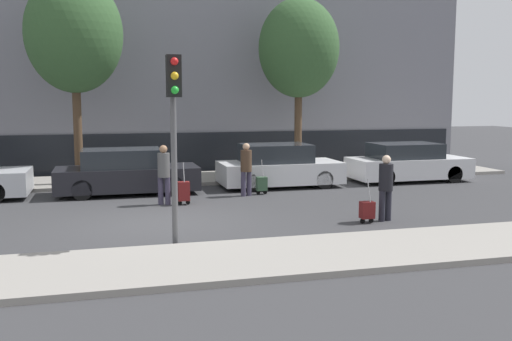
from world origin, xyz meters
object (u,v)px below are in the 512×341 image
object	(u,v)px
pedestrian_center	(246,166)
trolley_right	(367,210)
trolley_left	(184,191)
trolley_center	(262,184)
pedestrian_left	(164,171)
bare_tree_down_street	(74,35)
parked_car_1	(126,173)
pedestrian_right	(386,184)
parked_car_2	(278,167)
parked_car_3	(407,163)
bare_tree_near_crossing	(299,49)
traffic_light	(174,112)

from	to	relation	value
pedestrian_center	trolley_right	distance (m)	4.87
trolley_left	trolley_center	bearing A→B (deg)	23.69
pedestrian_left	bare_tree_down_street	world-z (taller)	bare_tree_down_street
trolley_left	trolley_right	bearing A→B (deg)	-41.99
parked_car_1	bare_tree_down_street	world-z (taller)	bare_tree_down_street
pedestrian_right	pedestrian_left	bearing A→B (deg)	131.25
pedestrian_right	bare_tree_down_street	size ratio (longest dim) A/B	0.23
trolley_right	bare_tree_down_street	size ratio (longest dim) A/B	0.15
pedestrian_center	trolley_right	world-z (taller)	pedestrian_center
parked_car_1	trolley_right	size ratio (longest dim) A/B	4.08
parked_car_2	parked_car_3	bearing A→B (deg)	0.46
pedestrian_center	pedestrian_right	xyz separation A→B (m)	(2.37, -4.34, -0.01)
parked_car_1	pedestrian_right	world-z (taller)	pedestrian_right
pedestrian_left	trolley_center	xyz separation A→B (m)	(3.09, 0.95, -0.62)
pedestrian_center	bare_tree_down_street	xyz separation A→B (m)	(-4.97, 3.26, 4.11)
trolley_left	pedestrian_right	bearing A→B (deg)	-37.32
parked_car_3	bare_tree_down_street	distance (m)	12.26
parked_car_3	pedestrian_left	size ratio (longest dim) A/B	2.54
trolley_left	trolley_right	distance (m)	5.22
trolley_center	bare_tree_near_crossing	distance (m)	6.16
bare_tree_down_street	trolley_left	bearing A→B (deg)	-55.38
parked_car_1	pedestrian_center	bearing A→B (deg)	-20.36
trolley_center	pedestrian_right	distance (m)	4.89
pedestrian_right	trolley_right	distance (m)	0.80
parked_car_3	trolley_center	distance (m)	6.00
pedestrian_right	trolley_right	xyz separation A→B (m)	(-0.54, -0.13, -0.59)
parked_car_2	trolley_left	bearing A→B (deg)	-144.87
parked_car_2	pedestrian_center	world-z (taller)	pedestrian_center
parked_car_1	parked_car_2	bearing A→B (deg)	2.39
bare_tree_down_street	parked_car_1	bearing A→B (deg)	-53.38
pedestrian_right	traffic_light	bearing A→B (deg)	179.81
pedestrian_left	pedestrian_right	world-z (taller)	pedestrian_left
pedestrian_left	traffic_light	size ratio (longest dim) A/B	0.44
trolley_left	bare_tree_down_street	bearing A→B (deg)	124.62
trolley_left	parked_car_1	bearing A→B (deg)	122.82
trolley_left	bare_tree_near_crossing	size ratio (longest dim) A/B	0.18
trolley_center	parked_car_1	bearing A→B (deg)	164.07
trolley_right	traffic_light	bearing A→B (deg)	-167.10
bare_tree_near_crossing	bare_tree_down_street	world-z (taller)	bare_tree_down_street
pedestrian_right	trolley_right	bearing A→B (deg)	-179.93
parked_car_1	traffic_light	bearing A→B (deg)	-84.28
trolley_right	trolley_center	bearing A→B (deg)	105.84
trolley_right	traffic_light	xyz separation A→B (m)	(-4.67, -1.07, 2.37)
trolley_left	pedestrian_center	world-z (taller)	pedestrian_center
bare_tree_down_street	pedestrian_right	bearing A→B (deg)	-46.01
pedestrian_right	bare_tree_down_street	bearing A→B (deg)	120.87
trolley_center	trolley_right	xyz separation A→B (m)	(1.31, -4.62, -0.01)
pedestrian_left	parked_car_1	bearing A→B (deg)	-47.49
pedestrian_center	trolley_center	distance (m)	0.80
parked_car_3	pedestrian_right	bearing A→B (deg)	-124.02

